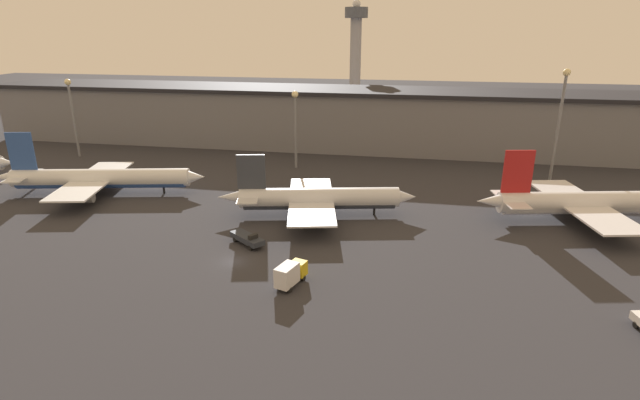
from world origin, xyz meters
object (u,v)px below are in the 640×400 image
service_vehicle_1 (290,274)px  service_vehicle_2 (247,238)px  control_tower (356,53)px  airplane_2 (317,199)px  airplane_1 (99,179)px  airplane_3 (588,203)px

service_vehicle_1 → service_vehicle_2: 17.40m
service_vehicle_2 → control_tower: control_tower is taller
control_tower → service_vehicle_2: bearing=-91.6°
service_vehicle_1 → service_vehicle_2: (-11.23, 13.26, -0.88)m
airplane_2 → service_vehicle_1: bearing=-98.9°
airplane_1 → airplane_2: 52.76m
service_vehicle_2 → airplane_1: bearing=-169.2°
service_vehicle_1 → airplane_2: bearing=20.6°
service_vehicle_2 → service_vehicle_1: bearing=-12.9°
service_vehicle_2 → control_tower: bearing=125.2°
airplane_2 → control_tower: bearing=80.8°
airplane_2 → service_vehicle_1: airplane_2 is taller
airplane_3 → control_tower: (-59.96, 103.35, 23.30)m
airplane_3 → service_vehicle_1: (-52.28, -37.43, -1.68)m
airplane_2 → control_tower: 113.42m
service_vehicle_1 → service_vehicle_2: size_ratio=0.89×
airplane_2 → service_vehicle_1: 30.04m
service_vehicle_1 → control_tower: size_ratio=0.14×
airplane_1 → control_tower: bearing=54.1°
service_vehicle_1 → control_tower: control_tower is taller
airplane_1 → service_vehicle_1: (54.30, -34.33, -1.64)m
airplane_3 → control_tower: size_ratio=0.97×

